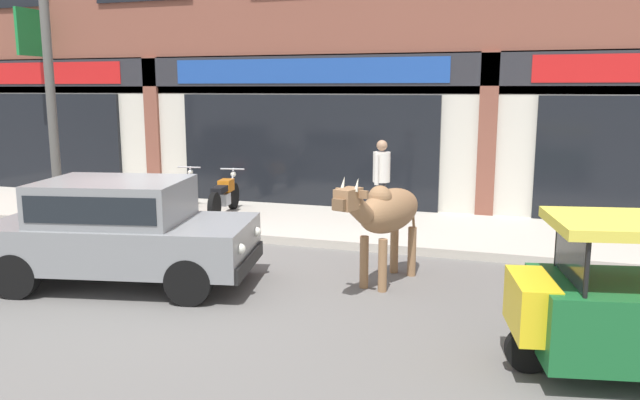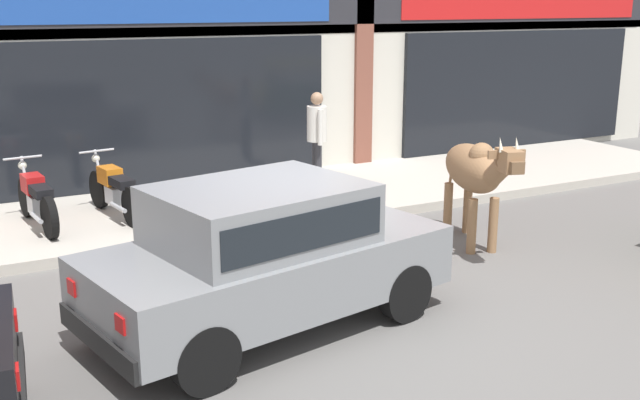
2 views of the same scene
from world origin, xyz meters
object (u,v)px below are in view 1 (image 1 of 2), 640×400
cow (386,213)px  motorcycle_1 (224,196)px  pedestrian (381,173)px  motorcycle_0 (178,193)px  utility_pole (49,76)px  auto_rickshaw (623,309)px  car_0 (120,227)px

cow → motorcycle_1: cow is taller
pedestrian → cow: bearing=-76.4°
motorcycle_0 → utility_pole: 3.35m
auto_rickshaw → utility_pole: (-9.78, 3.99, 2.25)m
motorcycle_1 → pedestrian: bearing=0.2°
auto_rickshaw → cow: bearing=141.7°
car_0 → motorcycle_0: 4.45m
motorcycle_0 → cow: bearing=-30.9°
utility_pole → car_0: bearing=-39.8°
auto_rickshaw → pedestrian: 6.21m
car_0 → utility_pole: utility_pole is taller
motorcycle_1 → cow: bearing=-37.3°
car_0 → pedestrian: size_ratio=2.38×
cow → utility_pole: 7.57m
cow → pedestrian: pedestrian is taller
motorcycle_1 → pedestrian: pedestrian is taller
car_0 → motorcycle_1: size_ratio=2.11×
motorcycle_1 → utility_pole: bearing=-159.6°
car_0 → auto_rickshaw: size_ratio=1.81×
car_0 → utility_pole: size_ratio=0.69×
motorcycle_0 → utility_pole: utility_pole is taller
motorcycle_0 → pedestrian: 4.34m
car_0 → utility_pole: bearing=140.2°
auto_rickshaw → motorcycle_1: 8.43m
auto_rickshaw → pedestrian: size_ratio=1.32×
motorcycle_1 → pedestrian: 3.30m
pedestrian → utility_pole: utility_pole is taller
car_0 → auto_rickshaw: (6.15, -0.97, -0.15)m
motorcycle_0 → pedestrian: (4.29, 0.03, 0.60)m
cow → motorcycle_0: bearing=149.1°
cow → motorcycle_1: (-3.98, 3.02, -0.47)m
motorcycle_1 → car_0: bearing=-83.0°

